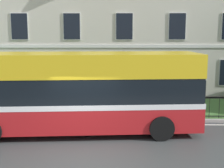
{
  "coord_description": "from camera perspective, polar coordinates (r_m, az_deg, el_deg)",
  "views": [
    {
      "loc": [
        1.15,
        -9.84,
        4.0
      ],
      "look_at": [
        0.93,
        4.07,
        1.78
      ],
      "focal_mm": 49.61,
      "sensor_mm": 36.0,
      "label": 1
    }
  ],
  "objects": [
    {
      "name": "ground_plane",
      "position": [
        11.51,
        -4.99,
        -11.39
      ],
      "size": [
        60.0,
        56.0,
        0.18
      ],
      "color": "#404445"
    },
    {
      "name": "georgian_townhouse",
      "position": [
        23.92,
        2.05,
        12.95
      ],
      "size": [
        16.48,
        9.31,
        10.96
      ],
      "color": "beige",
      "rests_on": "ground_plane"
    },
    {
      "name": "iron_verge_railing",
      "position": [
        14.64,
        2.67,
        -4.29
      ],
      "size": [
        13.35,
        0.04,
        0.97
      ],
      "color": "black",
      "rests_on": "ground_plane"
    },
    {
      "name": "single_decker_bus",
      "position": [
        12.65,
        -6.27,
        -1.36
      ],
      "size": [
        9.95,
        3.24,
        3.28
      ],
      "rotation": [
        0.0,
        0.0,
        0.07
      ],
      "color": "red",
      "rests_on": "ground_plane"
    },
    {
      "name": "litter_bin",
      "position": [
        15.47,
        1.72,
        -3.51
      ],
      "size": [
        0.45,
        0.45,
        1.03
      ],
      "color": "#23472D",
      "rests_on": "ground_plane"
    }
  ]
}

